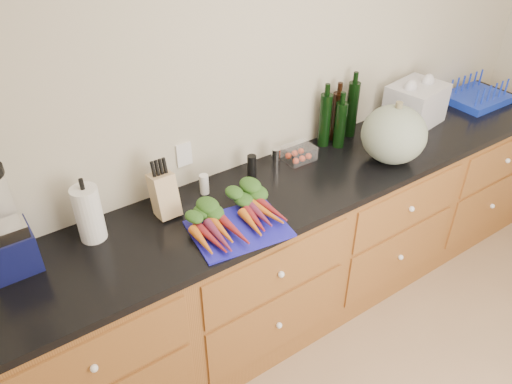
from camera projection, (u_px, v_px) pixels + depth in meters
wall_back at (279, 90)px, 2.65m from camera, size 4.10×0.05×2.60m
cabinets at (309, 245)px, 2.91m from camera, size 3.60×0.64×0.90m
countertop at (314, 178)px, 2.65m from camera, size 3.64×0.62×0.04m
cutting_board at (239, 229)px, 2.26m from camera, size 0.46×0.37×0.01m
carrots at (233, 217)px, 2.27m from camera, size 0.45×0.33×0.06m
squash at (394, 134)px, 2.67m from camera, size 0.35×0.35×0.31m
blender_appliance at (2, 228)px, 1.94m from camera, size 0.19×0.19×0.48m
paper_towel at (89, 214)px, 2.14m from camera, size 0.12×0.12×0.26m
knife_block at (164, 195)px, 2.30m from camera, size 0.10×0.10×0.21m
grinder_salt at (204, 184)px, 2.47m from camera, size 0.05×0.05×0.11m
grinder_pepper at (252, 166)px, 2.59m from camera, size 0.05×0.05×0.12m
canister_chrome at (276, 158)px, 2.67m from camera, size 0.05×0.05×0.11m
tomato_box at (299, 153)px, 2.74m from camera, size 0.17×0.13×0.08m
bottles at (339, 117)px, 2.85m from camera, size 0.27×0.14×0.33m
grocery_bag at (415, 104)px, 3.06m from camera, size 0.37×0.32×0.24m
dish_rack at (477, 96)px, 3.35m from camera, size 0.40×0.32×0.16m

